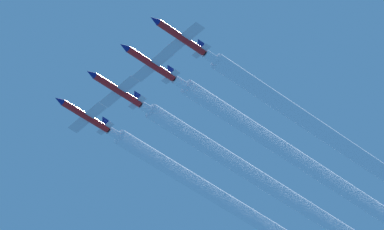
# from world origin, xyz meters

# --- Properties ---
(jet_far_left) EXTENTS (9.18, 13.36, 3.21)m
(jet_far_left) POSITION_xyz_m (-13.38, 0.05, 195.49)
(jet_far_left) COLOR red
(jet_inner_left) EXTENTS (9.18, 13.36, 3.21)m
(jet_inner_left) POSITION_xyz_m (-4.76, -0.12, 195.60)
(jet_inner_left) COLOR red
(jet_center) EXTENTS (9.18, 13.36, 3.21)m
(jet_center) POSITION_xyz_m (4.54, 0.09, 195.71)
(jet_center) COLOR red
(jet_inner_right) EXTENTS (9.18, 13.36, 3.21)m
(jet_inner_right) POSITION_xyz_m (13.88, 0.22, 195.71)
(jet_inner_right) COLOR red
(smoke_trail_far_left) EXTENTS (3.12, 74.23, 3.12)m
(smoke_trail_far_left) POSITION_xyz_m (-13.38, -43.13, 195.46)
(smoke_trail_far_left) COLOR white
(smoke_trail_inner_left) EXTENTS (3.12, 79.44, 3.12)m
(smoke_trail_inner_left) POSITION_xyz_m (-4.76, -45.90, 195.57)
(smoke_trail_inner_left) COLOR white
(smoke_trail_center) EXTENTS (3.12, 65.94, 3.12)m
(smoke_trail_center) POSITION_xyz_m (4.54, -38.95, 195.68)
(smoke_trail_center) COLOR white
(smoke_trail_inner_right) EXTENTS (3.12, 71.81, 3.12)m
(smoke_trail_inner_right) POSITION_xyz_m (13.88, -41.75, 195.68)
(smoke_trail_inner_right) COLOR white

